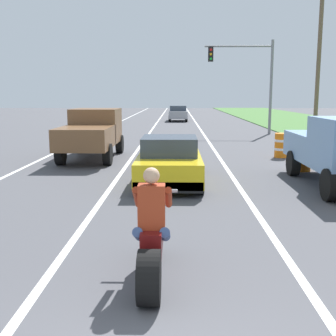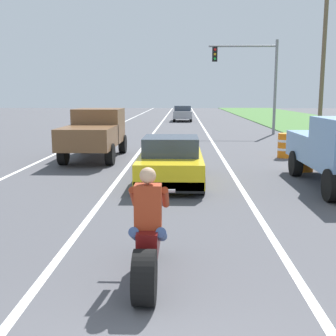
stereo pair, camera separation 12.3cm
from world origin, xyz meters
name	(u,v)px [view 1 (the left image)]	position (x,y,z in m)	size (l,w,h in m)	color
lane_stripe_left_solid	(76,143)	(-5.40, 20.00, 0.00)	(0.14, 120.00, 0.01)	white
lane_stripe_right_solid	(210,143)	(1.80, 20.00, 0.00)	(0.14, 120.00, 0.01)	white
lane_stripe_centre_dashed	(142,143)	(-1.80, 20.00, 0.00)	(0.14, 120.00, 0.01)	white
motorcycle_with_rider	(152,242)	(-0.29, 2.79, 0.59)	(0.70, 2.21, 1.62)	black
sports_car_yellow	(169,161)	(-0.17, 9.67, 0.63)	(1.84, 4.30, 1.37)	yellow
pickup_truck_left_lane_brown	(92,131)	(-3.36, 14.34, 1.11)	(2.02, 4.80, 1.98)	brown
traffic_light_mast_near	(251,72)	(4.78, 25.47, 3.98)	(4.41, 0.34, 6.00)	gray
utility_pole_roadside	(318,70)	(8.29, 23.00, 3.99)	(0.24, 0.24, 7.99)	brown
construction_barrel_mid	(303,156)	(4.30, 11.67, 0.50)	(0.58, 0.58, 1.00)	orange
construction_barrel_far	(281,145)	(4.36, 14.85, 0.50)	(0.58, 0.58, 1.00)	orange
distant_car_far_ahead	(178,113)	(0.15, 39.21, 0.77)	(1.80, 4.00, 1.50)	#99999E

